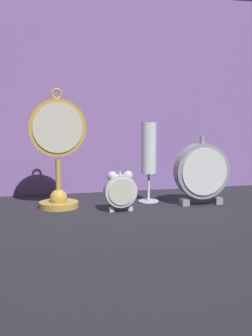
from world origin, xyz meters
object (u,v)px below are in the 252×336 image
Objects in this scene: pocket_watch_on_stand at (58,156)px; alarm_clock_twin_bell at (120,189)px; mantel_clock_silver at (202,172)px; champagne_flute at (149,154)px.

pocket_watch_on_stand is 0.19m from alarm_clock_twin_bell.
pocket_watch_on_stand is at bearing 150.22° from alarm_clock_twin_bell.
champagne_flute reaches higher than mantel_clock_silver.
alarm_clock_twin_bell is at bearing -173.37° from mantel_clock_silver.
champagne_flute is (-0.13, 0.07, 0.05)m from mantel_clock_silver.
mantel_clock_silver is (0.24, 0.03, 0.03)m from alarm_clock_twin_bell.
mantel_clock_silver is (0.39, -0.06, -0.05)m from pocket_watch_on_stand.
pocket_watch_on_stand reaches higher than alarm_clock_twin_bell.
mantel_clock_silver reaches higher than alarm_clock_twin_bell.
alarm_clock_twin_bell is at bearing -29.78° from pocket_watch_on_stand.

